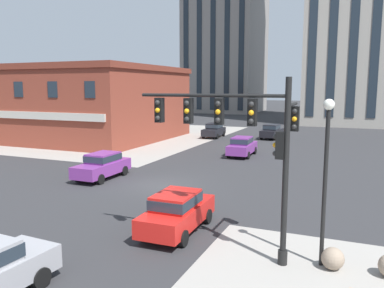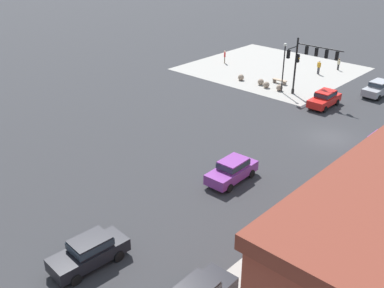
% 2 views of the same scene
% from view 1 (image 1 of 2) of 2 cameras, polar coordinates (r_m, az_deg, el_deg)
% --- Properties ---
extents(ground_plane, '(320.00, 320.00, 0.00)m').
position_cam_1_polar(ground_plane, '(24.01, -4.67, -6.05)').
color(ground_plane, '#2D2D30').
extents(sidewalk_far_corner, '(32.00, 32.00, 0.02)m').
position_cam_1_polar(sidewalk_far_corner, '(51.31, -14.23, 1.41)').
color(sidewalk_far_corner, gray).
rests_on(sidewalk_far_corner, ground).
extents(traffic_signal_main, '(5.47, 2.09, 6.29)m').
position_cam_1_polar(traffic_signal_main, '(13.36, 8.19, 0.89)').
color(traffic_signal_main, black).
rests_on(traffic_signal_main, ground).
extents(bollard_sphere_curb_a, '(0.74, 0.74, 0.74)m').
position_cam_1_polar(bollard_sphere_curb_a, '(14.09, 19.98, -15.53)').
color(bollard_sphere_curb_a, gray).
rests_on(bollard_sphere_curb_a, ground).
extents(street_lamp_corner_near, '(0.36, 0.36, 5.59)m').
position_cam_1_polar(street_lamp_corner_near, '(13.36, 19.07, -2.76)').
color(street_lamp_corner_near, black).
rests_on(street_lamp_corner_near, ground).
extents(car_main_northbound_near, '(1.94, 4.43, 1.68)m').
position_cam_1_polar(car_main_northbound_near, '(16.26, -2.21, -9.71)').
color(car_main_northbound_near, red).
rests_on(car_main_northbound_near, ground).
extents(car_main_southbound_near, '(1.91, 4.41, 1.68)m').
position_cam_1_polar(car_main_southbound_near, '(26.18, -13.03, -2.97)').
color(car_main_southbound_near, '#7A3389').
rests_on(car_main_southbound_near, ground).
extents(car_main_southbound_far, '(2.10, 4.50, 1.68)m').
position_cam_1_polar(car_main_southbound_far, '(46.23, 11.64, 1.91)').
color(car_main_southbound_far, black).
rests_on(car_main_southbound_far, ground).
extents(car_cross_eastbound, '(1.99, 4.45, 1.68)m').
position_cam_1_polar(car_cross_eastbound, '(34.08, 7.37, -0.23)').
color(car_cross_eastbound, '#7A3389').
rests_on(car_cross_eastbound, ground).
extents(car_cross_westbound, '(2.03, 4.47, 1.68)m').
position_cam_1_polar(car_cross_westbound, '(46.53, 3.23, 2.11)').
color(car_cross_westbound, black).
rests_on(car_cross_westbound, ground).
extents(storefront_block_near_corner, '(21.64, 17.93, 8.27)m').
position_cam_1_polar(storefront_block_near_corner, '(48.19, -16.37, 5.85)').
color(storefront_block_near_corner, brown).
rests_on(storefront_block_near_corner, ground).
extents(residential_tower_skyline_left, '(16.53, 19.93, 46.74)m').
position_cam_1_polar(residential_tower_skyline_left, '(98.75, 5.15, 18.47)').
color(residential_tower_skyline_left, gray).
rests_on(residential_tower_skyline_left, ground).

